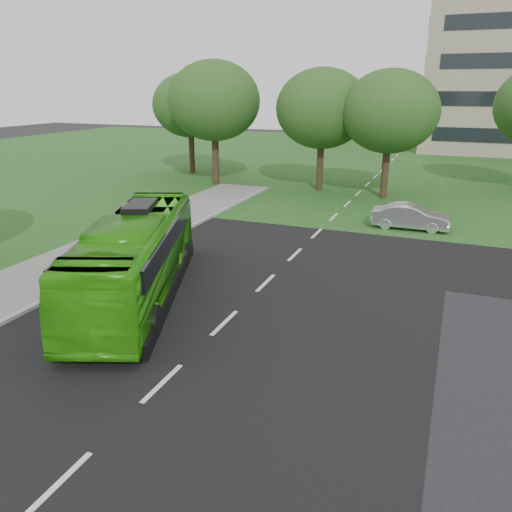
# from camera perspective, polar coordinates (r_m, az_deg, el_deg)

# --- Properties ---
(ground) EXTENTS (160.00, 160.00, 0.00)m
(ground) POSITION_cam_1_polar(r_m,az_deg,el_deg) (15.92, -6.77, -10.61)
(ground) COLOR black
(ground) RESTS_ON ground
(street_surfaces) EXTENTS (120.00, 120.00, 0.15)m
(street_surfaces) POSITION_cam_1_polar(r_m,az_deg,el_deg) (36.41, 10.04, 6.20)
(street_surfaces) COLOR black
(street_surfaces) RESTS_ON ground
(tree_park_a) EXTENTS (7.43, 7.43, 9.87)m
(tree_park_a) POSITION_cam_1_polar(r_m,az_deg,el_deg) (41.93, -4.81, 17.24)
(tree_park_a) COLOR black
(tree_park_a) RESTS_ON ground
(tree_park_b) EXTENTS (7.02, 7.02, 9.20)m
(tree_park_b) POSITION_cam_1_polar(r_m,az_deg,el_deg) (39.46, 7.58, 16.34)
(tree_park_b) COLOR black
(tree_park_b) RESTS_ON ground
(tree_park_c) EXTENTS (6.79, 6.79, 9.02)m
(tree_park_c) POSITION_cam_1_polar(r_m,az_deg,el_deg) (37.48, 15.07, 15.64)
(tree_park_c) COLOR black
(tree_park_c) RESTS_ON ground
(tree_park_f) EXTENTS (6.80, 6.80, 9.07)m
(tree_park_f) POSITION_cam_1_polar(r_m,az_deg,el_deg) (48.02, -7.56, 16.71)
(tree_park_f) COLOR black
(tree_park_f) RESTS_ON ground
(bus) EXTENTS (6.65, 11.66, 3.19)m
(bus) POSITION_cam_1_polar(r_m,az_deg,el_deg) (19.73, -13.50, -0.01)
(bus) COLOR #35A912
(bus) RESTS_ON ground
(sedan) EXTENTS (4.38, 1.65, 1.43)m
(sedan) POSITION_cam_1_polar(r_m,az_deg,el_deg) (30.00, 17.24, 4.31)
(sedan) COLOR silver
(sedan) RESTS_ON ground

